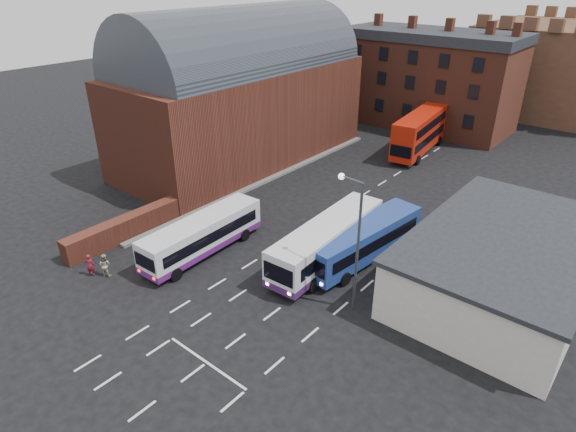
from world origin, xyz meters
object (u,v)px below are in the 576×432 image
Objects in this scene: bus_blue at (364,239)px; pedestrian_red at (90,265)px; bus_red_double at (419,132)px; bus_white_outbound at (202,233)px; bus_white_inbound at (328,239)px; street_lamp at (354,234)px; pedestrian_beige at (105,265)px.

bus_blue reaches higher than pedestrian_red.
bus_blue is 6.40× the size of pedestrian_red.
bus_red_double is 38.20m from pedestrian_red.
bus_white_outbound is 0.89× the size of bus_white_inbound.
bus_blue is at bearing 100.06° from bus_red_double.
street_lamp is (9.64, -29.05, 2.87)m from bus_red_double.
bus_white_inbound reaches higher than bus_white_outbound.
bus_red_double is (-5.44, 25.64, 0.58)m from bus_white_inbound.
pedestrian_red is (-6.19, -37.66, -1.59)m from bus_red_double.
bus_white_inbound reaches higher than pedestrian_red.
bus_red_double is at bearing -80.80° from bus_white_inbound.
pedestrian_beige is (-12.76, -13.23, -0.87)m from bus_blue.
pedestrian_red is at bearing -119.91° from bus_white_outbound.
bus_white_inbound is at bearing -160.04° from pedestrian_beige.
pedestrian_red is at bearing 14.38° from pedestrian_beige.
bus_white_inbound is 2.69m from bus_blue.
bus_white_inbound is at bearing 94.84° from bus_red_double.
bus_red_double is at bearing 83.75° from bus_white_outbound.
bus_blue is at bearing 113.45° from street_lamp.
bus_blue is at bearing -173.63° from pedestrian_red.
bus_white_outbound is 11.93m from bus_blue.
bus_blue is (1.91, 1.88, -0.14)m from bus_white_inbound.
bus_white_outbound is 12.70m from street_lamp.
bus_white_outbound reaches higher than pedestrian_red.
bus_blue is at bearing -160.30° from pedestrian_beige.
street_lamp is at bearing 120.47° from bus_blue.
pedestrian_beige is (0.78, 0.67, -0.00)m from pedestrian_red.
bus_white_inbound is 26.22m from bus_red_double.
bus_red_double is 1.33× the size of street_lamp.
pedestrian_red is (-11.63, -12.02, -1.01)m from bus_white_inbound.
bus_red_double is at bearing 108.37° from street_lamp.
pedestrian_beige is at bearing 74.54° from bus_red_double.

